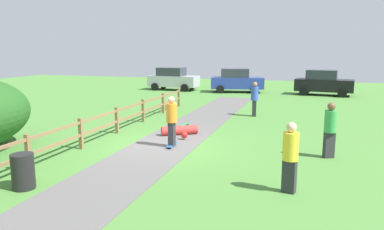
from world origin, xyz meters
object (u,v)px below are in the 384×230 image
skater_riding (172,119)px  bystander_yellow (290,154)px  parked_car_silver (173,79)px  skater_fallen (180,131)px  trash_bin (23,171)px  parked_car_blue (237,80)px  skateboard_loose (185,124)px  parked_car_black (324,83)px  bystander_green (330,127)px  bystander_blue (255,97)px

skater_riding → bystander_yellow: bearing=-36.3°
skater_riding → parked_car_silver: parked_car_silver is taller
skater_fallen → skater_riding: bearing=-79.7°
trash_bin → bystander_yellow: (6.37, 1.74, 0.52)m
parked_car_blue → trash_bin: bearing=-93.0°
skateboard_loose → skater_fallen: bearing=-77.9°
skater_riding → parked_car_black: 18.51m
trash_bin → skater_fallen: trash_bin is taller
skateboard_loose → parked_car_black: bearing=65.5°
skater_riding → skater_fallen: 2.01m
skater_fallen → parked_car_blue: bearing=92.4°
skateboard_loose → parked_car_blue: size_ratio=0.18×
parked_car_blue → skater_fallen: bearing=-87.6°
bystander_green → trash_bin: bearing=-145.3°
trash_bin → parked_car_silver: bearing=100.9°
parked_car_silver → bystander_green: bearing=-55.8°
bystander_blue → parked_car_black: (3.74, 10.52, -0.04)m
skater_riding → bystander_green: bearing=3.4°
skateboard_loose → parked_car_silver: size_ratio=0.19×
bystander_green → parked_car_silver: (-11.77, 17.30, -0.04)m
bystander_blue → trash_bin: bearing=-108.9°
bystander_green → bystander_yellow: bearing=-107.4°
bystander_blue → skateboard_loose: bearing=-127.0°
bystander_yellow → parked_car_black: size_ratio=0.40×
bystander_yellow → parked_car_silver: bearing=117.3°
skater_fallen → skateboard_loose: (-0.38, 1.80, -0.11)m
skateboard_loose → bystander_blue: bystander_blue is taller
parked_car_blue → bystander_green: bearing=-70.1°
trash_bin → skater_riding: (2.16, 4.84, 0.58)m
trash_bin → bystander_blue: (4.09, 11.94, 0.55)m
parked_car_silver → trash_bin: bearing=-79.1°
bystander_yellow → parked_car_black: 20.77m
bystander_blue → parked_car_blue: 10.90m
bystander_yellow → bystander_green: 3.58m
trash_bin → skateboard_loose: 8.57m
bystander_blue → parked_car_silver: (-8.41, 10.52, -0.04)m
skateboard_loose → parked_car_silver: 15.19m
parked_car_black → bystander_blue: bearing=-109.6°
parked_car_black → parked_car_blue: same height
skater_riding → parked_car_blue: size_ratio=0.41×
trash_bin → parked_car_black: (7.83, 22.46, 0.51)m
bystander_blue → skater_fallen: bearing=-113.1°
bystander_green → parked_car_black: bearing=88.7°
skater_fallen → bystander_yellow: bystander_yellow is taller
skater_riding → bystander_blue: (1.93, 7.10, -0.04)m
bystander_green → parked_car_black: size_ratio=0.41×
skater_riding → parked_car_black: bearing=72.1°
trash_bin → skater_fallen: bearing=74.6°
bystander_yellow → parked_car_silver: size_ratio=0.41×
parked_car_silver → parked_car_black: same height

